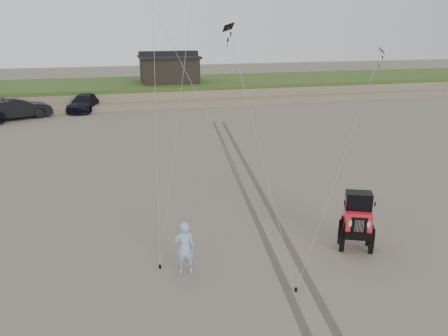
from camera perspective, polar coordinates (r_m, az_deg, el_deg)
The scene contains 10 objects.
ground at distance 14.91m, azimuth 5.16°, elevation -12.89°, with size 160.00×160.00×0.00m, color #6B6054.
dune_ridge at distance 50.16m, azimuth -9.47°, elevation 9.99°, with size 160.00×14.25×1.73m.
cabin at distance 49.62m, azimuth -7.20°, elevation 12.81°, with size 6.40×5.40×3.35m.
truck_b at distance 41.82m, azimuth -25.40°, elevation 7.03°, with size 1.91×5.47×1.80m, color black.
truck_c at distance 43.63m, azimuth -17.77°, elevation 8.11°, with size 2.12×5.21×1.51m, color black.
jeep at distance 16.31m, azimuth 16.94°, elevation -7.43°, with size 1.96×4.55×1.69m, color #FF202E, non-canonical shape.
man at distance 14.21m, azimuth -5.17°, elevation -10.38°, with size 0.66×0.43×1.80m, color #859FCE.
stake_main at distance 14.98m, azimuth -8.36°, elevation -12.61°, with size 0.08×0.08×0.12m, color black.
stake_aux at distance 13.87m, azimuth 9.37°, elevation -15.39°, with size 0.08×0.08×0.12m, color black.
tire_tracks at distance 22.36m, azimuth 3.16°, elevation -1.97°, with size 5.22×29.74×0.01m.
Camera 1 is at (-4.47, -11.99, 7.65)m, focal length 35.00 mm.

